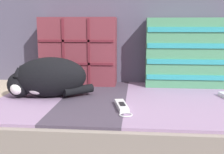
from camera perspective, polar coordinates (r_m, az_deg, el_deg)
The scene contains 6 objects.
couch at distance 1.37m, azimuth -3.11°, elevation -11.08°, with size 2.09×0.91×0.36m.
sofa_backrest at distance 1.66m, azimuth -1.32°, elevation 7.72°, with size 2.05×0.14×0.48m.
throw_pillow_quilted at distance 1.54m, azimuth -6.79°, elevation 5.22°, with size 0.41×0.14×0.36m.
throw_pillow_striped at distance 1.52m, azimuth 14.46°, elevation 4.83°, with size 0.40×0.14×0.36m.
sleeping_cat at distance 1.29m, azimuth -13.17°, elevation -0.26°, with size 0.38×0.25×0.18m.
game_remote_near at distance 1.09m, azimuth 2.03°, elevation -5.99°, with size 0.08×0.20×0.02m.
Camera 1 is at (0.19, -1.16, 0.68)m, focal length 45.00 mm.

